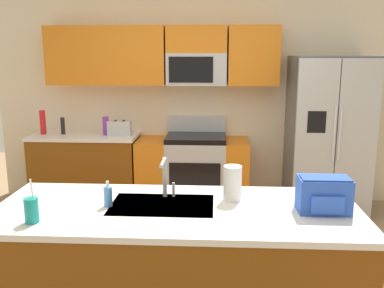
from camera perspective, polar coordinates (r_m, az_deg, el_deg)
The scene contains 15 objects.
ground_plane at distance 3.80m, azimuth -0.30°, elevation -17.67°, with size 9.00×9.00×0.00m, color #997A56.
kitchen_wall_unit at distance 5.40m, azimuth -0.52°, elevation 7.73°, with size 5.20×0.43×2.60m.
back_counter at distance 5.53m, azimuth -13.94°, elevation -3.29°, with size 1.31×0.63×0.90m.
range_oven at distance 5.30m, azimuth 0.11°, elevation -3.68°, with size 1.36×0.61×1.10m.
refrigerator at distance 5.28m, azimuth 17.68°, elevation 1.06°, with size 0.90×0.76×1.85m.
island_counter at distance 2.99m, azimuth -2.04°, elevation -16.54°, with size 2.38×0.96×0.90m.
toaster at distance 5.25m, azimuth -9.63°, elevation 2.12°, with size 0.28×0.16×0.18m.
pepper_mill at distance 5.50m, azimuth -16.90°, elevation 2.35°, with size 0.05×0.05×0.21m, color black.
bottle_purple at distance 5.30m, azimuth -11.46°, elevation 2.39°, with size 0.08×0.08×0.22m, color purple.
bottle_red at distance 5.56m, azimuth -19.33°, elevation 2.75°, with size 0.07×0.07×0.29m, color red.
sink_faucet at distance 2.94m, azimuth -3.62°, elevation -4.07°, with size 0.09×0.21×0.28m.
drink_cup_teal at distance 2.72m, azimuth -20.67°, elevation -8.27°, with size 0.08×0.08×0.27m.
soap_dispenser at distance 2.86m, azimuth -11.18°, elevation -6.86°, with size 0.06×0.06×0.17m.
paper_towel_roll at distance 2.91m, azimuth 5.43°, elevation -5.24°, with size 0.12×0.12×0.24m, color white.
backpack at distance 2.82m, azimuth 17.22°, elevation -6.40°, with size 0.32×0.22×0.23m.
Camera 1 is at (0.20, -3.29, 1.89)m, focal length 39.87 mm.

